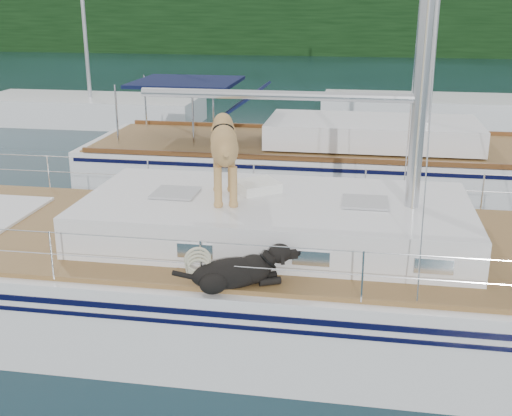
# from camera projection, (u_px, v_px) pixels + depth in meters

# --- Properties ---
(ground) EXTENTS (120.00, 120.00, 0.00)m
(ground) POSITION_uv_depth(u_px,v_px,m) (220.00, 314.00, 9.37)
(ground) COLOR black
(ground) RESTS_ON ground
(tree_line) EXTENTS (90.00, 3.00, 6.00)m
(tree_line) POSITION_uv_depth(u_px,v_px,m) (344.00, 16.00, 50.58)
(tree_line) COLOR black
(tree_line) RESTS_ON ground
(shore_bank) EXTENTS (92.00, 1.00, 1.20)m
(shore_bank) POSITION_uv_depth(u_px,v_px,m) (344.00, 46.00, 52.45)
(shore_bank) COLOR #595147
(shore_bank) RESTS_ON ground
(main_sailboat) EXTENTS (12.00, 3.99, 14.01)m
(main_sailboat) POSITION_uv_depth(u_px,v_px,m) (225.00, 272.00, 9.14)
(main_sailboat) COLOR white
(main_sailboat) RESTS_ON ground
(neighbor_sailboat) EXTENTS (11.00, 3.50, 13.30)m
(neighbor_sailboat) POSITION_uv_depth(u_px,v_px,m) (324.00, 164.00, 15.25)
(neighbor_sailboat) COLOR white
(neighbor_sailboat) RESTS_ON ground
(bg_boat_west) EXTENTS (8.00, 3.00, 11.65)m
(bg_boat_west) POSITION_uv_depth(u_px,v_px,m) (91.00, 110.00, 23.61)
(bg_boat_west) COLOR white
(bg_boat_west) RESTS_ON ground
(bg_boat_center) EXTENTS (7.20, 3.00, 11.65)m
(bg_boat_center) POSITION_uv_depth(u_px,v_px,m) (421.00, 110.00, 23.58)
(bg_boat_center) COLOR white
(bg_boat_center) RESTS_ON ground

